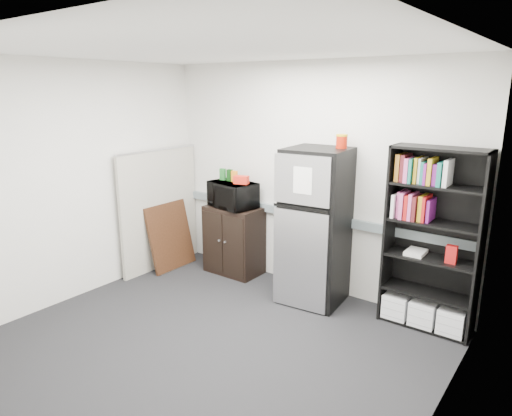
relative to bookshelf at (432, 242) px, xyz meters
The scene contains 18 objects.
floor 2.37m from the bookshelf, 134.33° to the right, with size 4.00×4.00×0.00m, color black.
wall_back 1.60m from the bookshelf, behind, with size 4.00×0.02×2.70m, color silver.
wall_right 1.69m from the bookshelf, 73.25° to the right, with size 0.02×3.50×2.70m, color silver.
wall_left 3.89m from the bookshelf, 156.08° to the right, with size 0.02×3.50×2.70m, color silver.
ceiling 2.83m from the bookshelf, 134.33° to the right, with size 4.00×3.50×0.02m, color white.
electrical_raceway 1.54m from the bookshelf, behind, with size 3.92×0.05×0.10m, color gray.
wall_note 1.99m from the bookshelf, behind, with size 0.14×0.00×0.10m, color white.
bookshelf is the anchor object (origin of this frame).
cubicle_partition 3.46m from the bookshelf, behind, with size 0.06×1.30×1.62m.
cabinet 2.54m from the bookshelf, behind, with size 0.72×0.48×0.90m.
microwave 2.50m from the bookshelf, behind, with size 0.60×0.40×0.33m, color black.
snack_box_a 2.71m from the bookshelf, behind, with size 0.07×0.05×0.15m, color #1B5F22.
snack_box_b 2.59m from the bookshelf, behind, with size 0.07×0.05×0.15m, color black.
snack_box_c 2.52m from the bookshelf, behind, with size 0.07×0.05×0.14m, color orange.
snack_bag 2.37m from the bookshelf, behind, with size 0.18×0.10×0.10m, color red.
refrigerator 1.24m from the bookshelf, behind, with size 0.72×0.75×1.76m.
coffee_can 1.39m from the bookshelf, behind, with size 0.12×0.12×0.17m.
framed_poster 3.36m from the bookshelf, behind, with size 0.24×0.70×0.89m.
Camera 1 is at (2.68, -2.91, 2.38)m, focal length 32.00 mm.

